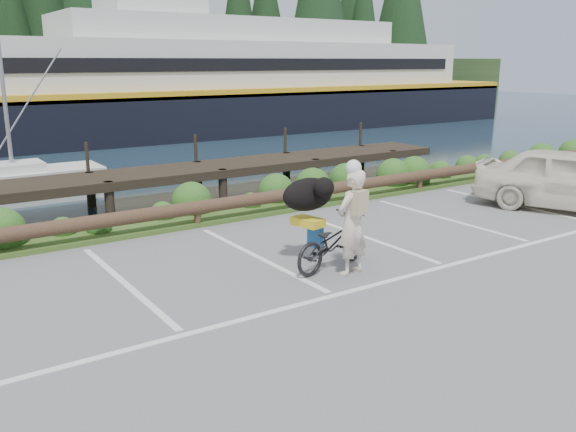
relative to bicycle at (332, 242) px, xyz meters
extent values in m
plane|color=#5E5E61|center=(-0.79, -0.69, -0.49)|extent=(72.00, 72.00, 0.00)
cube|color=#3D5B21|center=(-0.79, 4.61, -0.44)|extent=(34.00, 1.60, 0.10)
imported|color=black|center=(0.00, 0.00, 0.00)|extent=(1.95, 1.03, 0.97)
imported|color=beige|center=(0.09, -0.42, 0.45)|extent=(0.76, 0.59, 1.87)
ellipsoid|color=black|center=(-0.13, 0.58, 0.79)|extent=(0.73, 1.14, 0.61)
imported|color=silver|center=(7.66, 0.22, 0.29)|extent=(3.52, 4.92, 1.56)
camera|label=1|loc=(-6.48, -8.25, 3.16)|focal=38.00mm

